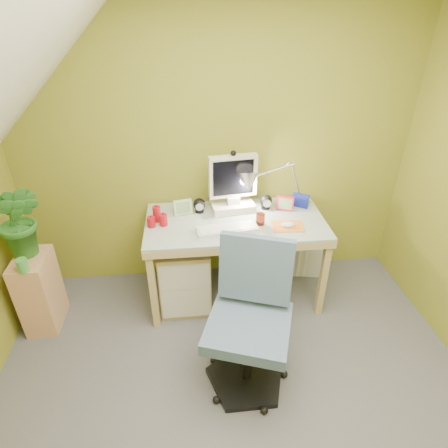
{
  "coord_description": "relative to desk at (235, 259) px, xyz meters",
  "views": [
    {
      "loc": [
        -0.24,
        -1.25,
        2.2
      ],
      "look_at": [
        0.0,
        1.0,
        0.85
      ],
      "focal_mm": 30.0,
      "sensor_mm": 36.0,
      "label": 1
    }
  ],
  "objects": [
    {
      "name": "floor",
      "position": [
        -0.11,
        -1.23,
        -0.38
      ],
      "size": [
        3.2,
        3.2,
        0.01
      ],
      "primitive_type": "cube",
      "color": "#515156",
      "rests_on": "ground"
    },
    {
      "name": "wall_back",
      "position": [
        -0.11,
        0.37,
        0.83
      ],
      "size": [
        3.2,
        0.01,
        2.4
      ],
      "primitive_type": "cube",
      "color": "olive",
      "rests_on": "floor"
    },
    {
      "name": "desk",
      "position": [
        0.0,
        0.0,
        0.0
      ],
      "size": [
        1.39,
        0.7,
        0.74
      ],
      "primitive_type": null,
      "rotation": [
        0.0,
        0.0,
        -0.01
      ],
      "color": "tan",
      "rests_on": "floor"
    },
    {
      "name": "monitor",
      "position": [
        -0.0,
        0.18,
        0.64
      ],
      "size": [
        0.42,
        0.28,
        0.54
      ],
      "primitive_type": null,
      "rotation": [
        0.0,
        0.0,
        0.12
      ],
      "color": "silver",
      "rests_on": "desk"
    },
    {
      "name": "speaker_left",
      "position": [
        -0.27,
        0.16,
        0.43
      ],
      "size": [
        0.1,
        0.1,
        0.12
      ],
      "primitive_type": null,
      "rotation": [
        0.0,
        0.0,
        0.05
      ],
      "color": "black",
      "rests_on": "desk"
    },
    {
      "name": "speaker_right",
      "position": [
        0.27,
        0.16,
        0.43
      ],
      "size": [
        0.12,
        0.12,
        0.12
      ],
      "primitive_type": null,
      "rotation": [
        0.0,
        0.0,
        -0.21
      ],
      "color": "black",
      "rests_on": "desk"
    },
    {
      "name": "keyboard",
      "position": [
        -0.08,
        -0.14,
        0.38
      ],
      "size": [
        0.47,
        0.2,
        0.02
      ],
      "primitive_type": "cube",
      "rotation": [
        0.0,
        0.0,
        0.12
      ],
      "color": "silver",
      "rests_on": "desk"
    },
    {
      "name": "mousepad",
      "position": [
        0.38,
        -0.14,
        0.37
      ],
      "size": [
        0.25,
        0.18,
        0.01
      ],
      "primitive_type": "cube",
      "rotation": [
        0.0,
        0.0,
        -0.09
      ],
      "color": "orange",
      "rests_on": "desk"
    },
    {
      "name": "mouse",
      "position": [
        0.38,
        -0.14,
        0.39
      ],
      "size": [
        0.12,
        0.09,
        0.04
      ],
      "primitive_type": "ellipsoid",
      "rotation": [
        0.0,
        0.0,
        0.23
      ],
      "color": "white",
      "rests_on": "mousepad"
    },
    {
      "name": "amber_tumbler",
      "position": [
        0.18,
        -0.08,
        0.41
      ],
      "size": [
        0.07,
        0.07,
        0.09
      ],
      "primitive_type": "cylinder",
      "rotation": [
        0.0,
        0.0,
        0.07
      ],
      "color": "maroon",
      "rests_on": "desk"
    },
    {
      "name": "candle_cluster",
      "position": [
        -0.6,
        0.01,
        0.43
      ],
      "size": [
        0.19,
        0.18,
        0.12
      ],
      "primitive_type": null,
      "rotation": [
        0.0,
        0.0,
        -0.22
      ],
      "color": "#AC0E19",
      "rests_on": "desk"
    },
    {
      "name": "photo_frame_red",
      "position": [
        0.42,
        0.12,
        0.43
      ],
      "size": [
        0.14,
        0.06,
        0.12
      ],
      "primitive_type": "cube",
      "rotation": [
        0.0,
        0.0,
        -0.34
      ],
      "color": "#D11643",
      "rests_on": "desk"
    },
    {
      "name": "photo_frame_blue",
      "position": [
        0.56,
        0.16,
        0.43
      ],
      "size": [
        0.12,
        0.09,
        0.12
      ],
      "primitive_type": "cube",
      "rotation": [
        0.0,
        0.0,
        -0.6
      ],
      "color": "navy",
      "rests_on": "desk"
    },
    {
      "name": "photo_frame_green",
      "position": [
        -0.4,
        0.14,
        0.43
      ],
      "size": [
        0.15,
        0.05,
        0.12
      ],
      "primitive_type": "cube",
      "rotation": [
        0.0,
        0.0,
        0.2
      ],
      "color": "#ADD290",
      "rests_on": "desk"
    },
    {
      "name": "desk_lamp",
      "position": [
        0.45,
        0.18,
        0.66
      ],
      "size": [
        0.55,
        0.27,
        0.58
      ],
      "primitive_type": null,
      "rotation": [
        0.0,
        0.0,
        0.06
      ],
      "color": "#B1B1B5",
      "rests_on": "desk"
    },
    {
      "name": "side_ledge",
      "position": [
        -1.51,
        -0.17,
        -0.06
      ],
      "size": [
        0.23,
        0.35,
        0.62
      ],
      "primitive_type": "cube",
      "color": "tan",
      "rests_on": "floor"
    },
    {
      "name": "potted_plant",
      "position": [
        -1.51,
        -0.12,
        0.53
      ],
      "size": [
        0.34,
        0.29,
        0.56
      ],
      "primitive_type": "imported",
      "rotation": [
        0.0,
        0.0,
        -0.14
      ],
      "color": "#296822",
      "rests_on": "side_ledge"
    },
    {
      "name": "green_cup",
      "position": [
        -1.49,
        -0.32,
        0.3
      ],
      "size": [
        0.08,
        0.08,
        0.1
      ],
      "primitive_type": "cylinder",
      "rotation": [
        0.0,
        0.0,
        0.04
      ],
      "color": "#45923D",
      "rests_on": "side_ledge"
    },
    {
      "name": "task_chair",
      "position": [
        -0.03,
        -0.87,
        0.14
      ],
      "size": [
        0.72,
        0.72,
        1.02
      ],
      "primitive_type": null,
      "rotation": [
        0.0,
        0.0,
        -0.34
      ],
      "color": "#465B73",
      "rests_on": "floor"
    },
    {
      "name": "radiator",
      "position": [
        0.66,
        0.23,
        -0.19
      ],
      "size": [
        0.38,
        0.2,
        0.36
      ],
      "primitive_type": "cube",
      "rotation": [
        0.0,
        0.0,
        -0.17
      ],
      "color": "silver",
      "rests_on": "floor"
    }
  ]
}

